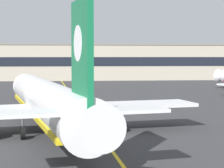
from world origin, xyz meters
name	(u,v)px	position (x,y,z in m)	size (l,w,h in m)	color
taxiway_centreline	(85,113)	(0.00, 30.00, 0.00)	(0.30, 180.00, 0.01)	yellow
airliner_foreground	(47,101)	(-4.35, 14.13, 3.37)	(32.32, 41.24, 11.65)	white
safety_cone_by_nose_gear	(69,111)	(-2.22, 31.02, 0.26)	(0.44, 0.44, 0.55)	orange
terminal_building	(64,62)	(-3.85, 112.82, 5.77)	(145.26, 12.40, 11.52)	#B2A893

